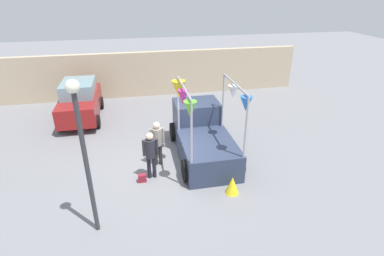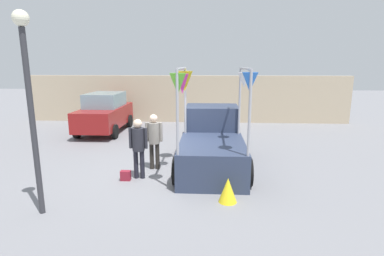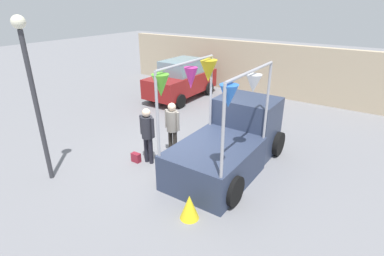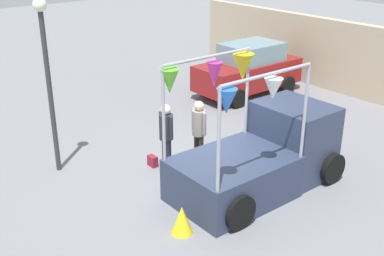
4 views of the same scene
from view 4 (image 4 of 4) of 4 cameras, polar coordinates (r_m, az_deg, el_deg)
The scene contains 8 objects.
ground_plane at distance 12.11m, azimuth 1.01°, elevation -5.25°, with size 60.00×60.00×0.00m, color slate.
vendor_truck at distance 11.34m, azimuth 8.65°, elevation -2.80°, with size 2.28×4.05×3.13m.
parked_car at distance 17.64m, azimuth 6.72°, elevation 6.95°, with size 1.88×4.00×1.88m.
person_customer at distance 11.85m, azimuth -3.08°, elevation -0.32°, with size 0.53×0.34×1.73m.
person_vendor at distance 12.08m, azimuth 0.82°, elevation 0.16°, with size 0.53×0.34×1.73m.
handbag at distance 12.39m, azimuth -4.70°, elevation -3.92°, with size 0.28×0.16×0.28m, color maroon.
street_lamp at distance 11.74m, azimuth -16.85°, elevation 7.27°, with size 0.32×0.32×4.25m.
folded_kite_bundle_sunflower at distance 9.73m, azimuth -1.21°, elevation -10.82°, with size 0.44×0.44×0.60m, color yellow.
Camera 4 is at (8.24, -6.84, 5.66)m, focal length 45.00 mm.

